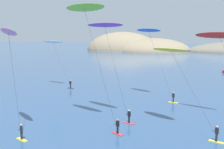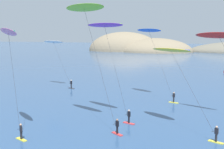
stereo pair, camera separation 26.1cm
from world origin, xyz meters
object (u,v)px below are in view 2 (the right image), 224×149
Objects in this scene: kitesurfer_white at (55,45)px; kitesurfer_purple at (106,32)px; kitesurfer_yellow at (174,56)px; kitesurfer_blue at (151,36)px; kitesurfer_red at (222,42)px; kitesurfer_pink at (9,41)px; kitesurfer_lime at (86,15)px.

kitesurfer_white is 24.13m from kitesurfer_purple.
kitesurfer_blue is at bearing 110.53° from kitesurfer_yellow.
kitesurfer_white is at bearing 168.92° from kitesurfer_blue.
kitesurfer_yellow is 7.76m from kitesurfer_red.
kitesurfer_yellow is at bearing 22.60° from kitesurfer_pink.
kitesurfer_blue is 13.24m from kitesurfer_purple.
kitesurfer_blue is 1.02× the size of kitesurfer_pink.
kitesurfer_yellow is at bearing -11.54° from kitesurfer_purple.
kitesurfer_lime reaches higher than kitesurfer_yellow.
kitesurfer_yellow is (9.66, 1.84, -4.52)m from kitesurfer_lime.
kitesurfer_purple is (7.70, 8.52, 0.95)m from kitesurfer_pink.
kitesurfer_white is 0.86× the size of kitesurfer_red.
kitesurfer_blue is 13.87m from kitesurfer_red.
kitesurfer_red is at bearing 26.94° from kitesurfer_lime.
kitesurfer_purple is at bearing 168.46° from kitesurfer_yellow.
kitesurfer_yellow is (8.57, -1.75, -2.67)m from kitesurfer_purple.
kitesurfer_pink is at bearing -149.80° from kitesurfer_red.
kitesurfer_red is at bearing 47.99° from kitesurfer_yellow.
kitesurfer_purple is (17.11, -16.82, 2.59)m from kitesurfer_white.
kitesurfer_white is 31.69m from kitesurfer_yellow.
kitesurfer_blue is 23.96m from kitesurfer_pink.
kitesurfer_lime reaches higher than kitesurfer_red.
kitesurfer_pink is 0.94× the size of kitesurfer_purple.
kitesurfer_lime is 1.53× the size of kitesurfer_yellow.
kitesurfer_pink is 17.71m from kitesurfer_yellow.
kitesurfer_lime reaches higher than kitesurfer_purple.
kitesurfer_pink is 1.23× the size of kitesurfer_yellow.
kitesurfer_blue is 1.23× the size of kitesurfer_white.
kitesurfer_red is at bearing -22.74° from kitesurfer_white.
kitesurfer_lime is at bearing -106.89° from kitesurfer_purple.
kitesurfer_white is at bearing 157.26° from kitesurfer_red.
kitesurfer_purple is at bearing -103.54° from kitesurfer_blue.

